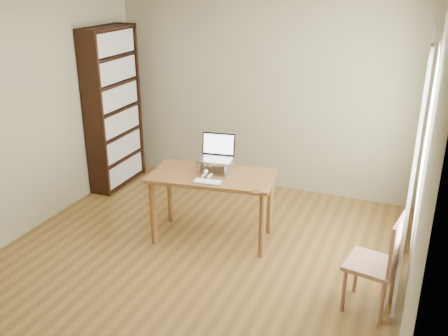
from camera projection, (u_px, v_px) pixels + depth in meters
room at (189, 143)px, 4.45m from camera, size 4.04×4.54×2.64m
bookshelf at (114, 109)px, 6.52m from camera, size 0.30×0.90×2.10m
curtains at (416, 156)px, 4.50m from camera, size 0.03×1.90×2.25m
desk at (212, 184)px, 5.25m from camera, size 1.36×0.82×0.75m
laptop_stand at (215, 164)px, 5.25m from camera, size 0.32×0.25×0.13m
laptop at (218, 153)px, 5.26m from camera, size 0.39×0.34×0.25m
keyboard at (208, 182)px, 5.00m from camera, size 0.31×0.16×0.02m
coaster at (256, 192)px, 4.79m from camera, size 0.09×0.09×0.01m
cat at (214, 164)px, 5.29m from camera, size 0.25×0.49×0.16m
chair at (381, 260)px, 4.15m from camera, size 0.46×0.46×0.90m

